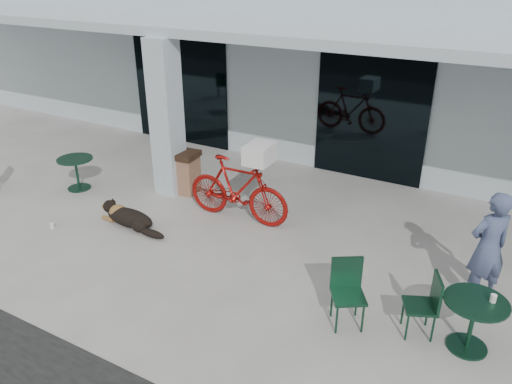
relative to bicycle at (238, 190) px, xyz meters
The scene contains 17 objects.
ground 2.03m from the bicycle, 100.82° to the right, with size 80.00×80.00×0.00m, color #B2AFA8.
building 6.81m from the bicycle, 93.15° to the left, with size 22.00×7.00×4.50m, color silver.
storefront_glass_left 4.77m from the bicycle, 139.16° to the left, with size 2.80×0.06×2.70m, color black.
storefront_glass_right 3.48m from the bicycle, 64.99° to the left, with size 2.40×0.06×2.70m, color black.
column 2.13m from the bicycle, 167.88° to the left, with size 0.50×0.50×3.12m, color silver.
overhang 3.13m from the bicycle, 102.06° to the left, with size 22.00×2.80×0.18m, color silver.
bicycle is the anchor object (origin of this frame).
laundry_basket 0.90m from the bicycle, ahead, with size 0.57×0.42×0.34m, color white.
dog 2.01m from the bicycle, 142.38° to the right, with size 1.17×0.39×0.39m, color black, non-canonical shape.
cup_near_dog 3.41m from the bicycle, 144.81° to the right, with size 0.08×0.08×0.10m, color white.
cafe_table_near 3.69m from the bicycle, behind, with size 0.73×0.73×0.68m, color #133826, non-canonical shape.
cafe_table_far 4.53m from the bicycle, 19.68° to the right, with size 0.76×0.76×0.71m, color #133826, non-canonical shape.
cafe_chair_far_a 3.34m from the bicycle, 33.44° to the right, with size 0.42×0.46×0.92m, color #133826, non-canonical shape.
cafe_chair_far_b 3.96m from the bicycle, 23.16° to the right, with size 0.39×0.43×0.87m, color #133826, non-canonical shape.
person 4.25m from the bicycle, ahead, with size 0.60×0.40×1.66m, color #455175.
cup_on_table 4.65m from the bicycle, 18.13° to the right, with size 0.07×0.07×0.10m, color white.
trash_receptacle 1.65m from the bicycle, 161.87° to the left, with size 0.52×0.52×0.88m, color #8D6149, non-canonical shape.
Camera 1 is at (4.69, -5.12, 4.40)m, focal length 35.00 mm.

